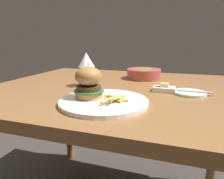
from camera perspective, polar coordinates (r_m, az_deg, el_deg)
The scene contains 9 objects.
dining_table at distance 0.96m, azimuth 1.55°, elevation -4.14°, with size 1.18×0.98×0.74m.
main_plate at distance 0.69m, azimuth -2.37°, elevation -3.45°, with size 0.31×0.31×0.01m, color white.
burger_sandwich at distance 0.70m, azimuth -6.68°, elevation 2.00°, with size 0.10×0.10×0.13m.
fries_pile at distance 0.66m, azimuth 0.62°, elevation -2.56°, with size 0.10×0.11×0.02m.
wine_glass at distance 0.94m, azimuth -7.37°, elevation 8.07°, with size 0.08×0.08×0.16m.
bread_plate at distance 0.87m, azimuth 21.35°, elevation -0.88°, with size 0.13×0.13×0.01m, color white.
table_knife at distance 0.87m, azimuth 18.02°, elevation -0.01°, with size 0.23×0.03×0.01m.
butter_dish at distance 0.87m, azimuth 14.70°, elevation 0.20°, with size 0.09×0.06×0.04m.
soup_bowl at distance 1.15m, azimuth 9.07°, elevation 4.57°, with size 0.19×0.19×0.06m.
Camera 1 is at (0.26, -0.88, 0.95)m, focal length 32.00 mm.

